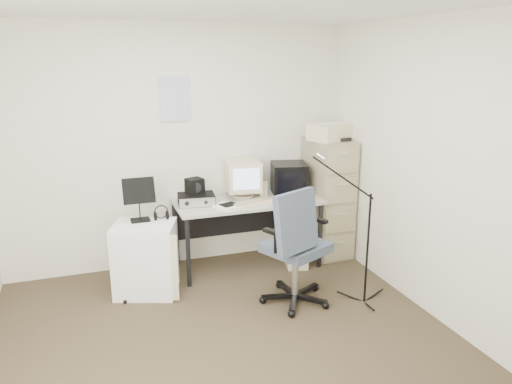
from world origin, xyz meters
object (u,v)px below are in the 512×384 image
object	(u,v)px
filing_cabinet	(328,198)
desk	(247,233)
side_cart	(146,259)
office_chair	(296,245)

from	to	relation	value
filing_cabinet	desk	bearing A→B (deg)	-178.19
side_cart	filing_cabinet	bearing A→B (deg)	28.10
filing_cabinet	office_chair	size ratio (longest dim) A/B	1.18
office_chair	side_cart	size ratio (longest dim) A/B	1.62
filing_cabinet	side_cart	world-z (taller)	filing_cabinet
desk	office_chair	bearing A→B (deg)	-81.06
desk	side_cart	xyz separation A→B (m)	(-1.10, -0.29, -0.02)
filing_cabinet	side_cart	bearing A→B (deg)	-171.13
office_chair	filing_cabinet	bearing A→B (deg)	25.33
desk	side_cart	size ratio (longest dim) A/B	2.20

